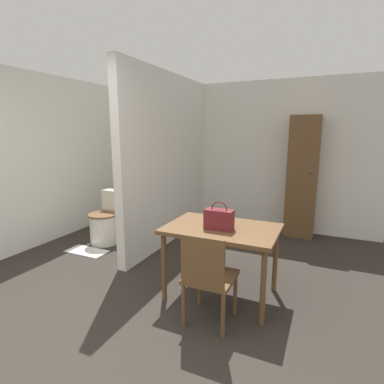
# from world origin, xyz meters

# --- Properties ---
(ground_plane) EXTENTS (16.00, 16.00, 0.00)m
(ground_plane) POSITION_xyz_m (0.00, 0.00, 0.00)
(ground_plane) COLOR #2D2823
(wall_back) EXTENTS (5.19, 0.12, 2.50)m
(wall_back) POSITION_xyz_m (0.00, 3.93, 1.25)
(wall_back) COLOR silver
(wall_back) RESTS_ON ground_plane
(wall_left) EXTENTS (0.12, 4.87, 2.50)m
(wall_left) POSITION_xyz_m (-2.16, 1.94, 1.25)
(wall_left) COLOR silver
(wall_left) RESTS_ON ground_plane
(partition_wall) EXTENTS (0.12, 2.44, 2.50)m
(partition_wall) POSITION_xyz_m (-0.45, 2.66, 1.25)
(partition_wall) COLOR silver
(partition_wall) RESTS_ON ground_plane
(dining_table) EXTENTS (1.10, 0.75, 0.74)m
(dining_table) POSITION_xyz_m (0.83, 1.43, 0.65)
(dining_table) COLOR brown
(dining_table) RESTS_ON ground_plane
(wooden_chair) EXTENTS (0.42, 0.42, 0.84)m
(wooden_chair) POSITION_xyz_m (0.88, 0.92, 0.46)
(wooden_chair) COLOR brown
(wooden_chair) RESTS_ON ground_plane
(toilet) EXTENTS (0.44, 0.58, 0.77)m
(toilet) POSITION_xyz_m (-1.27, 2.15, 0.31)
(toilet) COLOR silver
(toilet) RESTS_ON ground_plane
(handbag) EXTENTS (0.27, 0.13, 0.28)m
(handbag) POSITION_xyz_m (0.82, 1.35, 0.84)
(handbag) COLOR maroon
(handbag) RESTS_ON dining_table
(wooden_cabinet) EXTENTS (0.45, 0.36, 1.92)m
(wooden_cabinet) POSITION_xyz_m (1.38, 3.69, 0.96)
(wooden_cabinet) COLOR brown
(wooden_cabinet) RESTS_ON ground_plane
(bath_mat) EXTENTS (0.59, 0.28, 0.01)m
(bath_mat) POSITION_xyz_m (-1.27, 1.72, 0.01)
(bath_mat) COLOR silver
(bath_mat) RESTS_ON ground_plane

